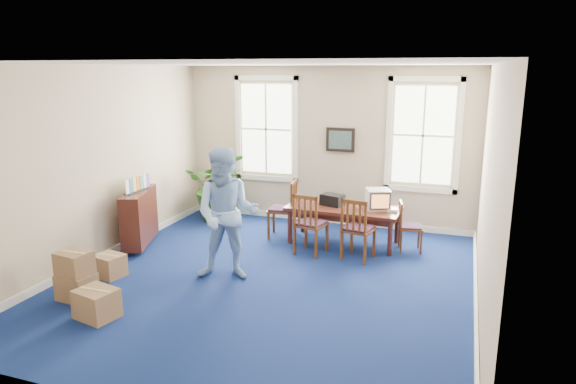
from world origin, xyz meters
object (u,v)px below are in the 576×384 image
(crt_tv, at_px, (378,199))
(cardboard_boxes, at_px, (91,274))
(man, at_px, (227,214))
(credenza, at_px, (140,221))
(potted_plant, at_px, (219,186))
(chair_near_left, at_px, (311,223))
(conference_table, at_px, (344,225))

(crt_tv, xyz_separation_m, cardboard_boxes, (-3.38, -3.49, -0.51))
(man, bearing_deg, cardboard_boxes, -153.54)
(credenza, height_order, potted_plant, potted_plant)
(crt_tv, xyz_separation_m, chair_near_left, (-1.02, -0.74, -0.33))
(conference_table, distance_m, cardboard_boxes, 4.43)
(crt_tv, relative_size, chair_near_left, 0.40)
(potted_plant, bearing_deg, credenza, -106.82)
(conference_table, height_order, credenza, credenza)
(crt_tv, xyz_separation_m, man, (-1.89, -2.21, 0.14))
(chair_near_left, bearing_deg, man, 69.85)
(chair_near_left, xyz_separation_m, credenza, (-3.01, -0.68, -0.06))
(cardboard_boxes, bearing_deg, crt_tv, 45.95)
(chair_near_left, height_order, man, man)
(chair_near_left, distance_m, credenza, 3.09)
(conference_table, distance_m, credenza, 3.69)
(crt_tv, bearing_deg, man, -152.42)
(conference_table, relative_size, credenza, 1.68)
(credenza, bearing_deg, conference_table, 2.47)
(chair_near_left, height_order, cardboard_boxes, chair_near_left)
(man, distance_m, potted_plant, 3.18)
(crt_tv, height_order, cardboard_boxes, crt_tv)
(man, xyz_separation_m, credenza, (-2.13, 0.79, -0.54))
(conference_table, bearing_deg, credenza, -156.44)
(credenza, distance_m, cardboard_boxes, 2.18)
(chair_near_left, xyz_separation_m, man, (-0.87, -1.47, 0.47))
(credenza, relative_size, potted_plant, 0.82)
(credenza, height_order, cardboard_boxes, credenza)
(conference_table, relative_size, chair_near_left, 1.88)
(conference_table, xyz_separation_m, crt_tv, (0.60, 0.05, 0.53))
(conference_table, xyz_separation_m, chair_near_left, (-0.42, -0.69, 0.19))
(conference_table, height_order, crt_tv, crt_tv)
(crt_tv, relative_size, potted_plant, 0.29)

